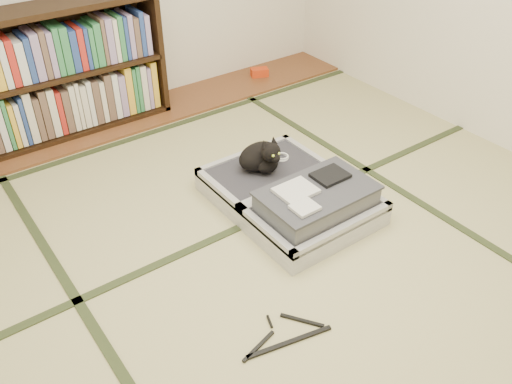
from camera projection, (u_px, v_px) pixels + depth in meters
floor at (287, 264)px, 2.88m from camera, size 4.50×4.50×0.00m
wood_strip at (126, 119)px, 4.19m from camera, size 4.00×0.50×0.02m
red_item at (259, 72)px, 4.80m from camera, size 0.17×0.14×0.07m
tatami_borders at (235, 217)px, 3.20m from camera, size 4.00×4.50×0.01m
bookcase at (65, 74)px, 3.80m from camera, size 1.42×0.32×0.92m
suitcase at (294, 196)px, 3.21m from camera, size 0.73×0.97×0.29m
cat at (262, 157)px, 3.31m from camera, size 0.32×0.33×0.26m
cable_coil at (281, 157)px, 3.47m from camera, size 0.10×0.10×0.02m
hanger at (285, 337)px, 2.47m from camera, size 0.44×0.24×0.01m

